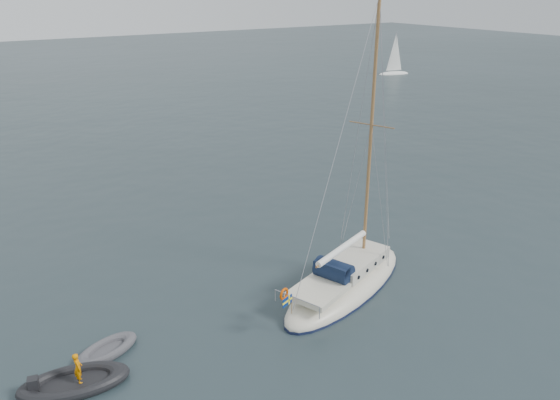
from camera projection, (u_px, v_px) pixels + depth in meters
ground at (311, 273)px, 29.99m from camera, size 300.00×300.00×0.00m
sailboat at (347, 269)px, 28.06m from camera, size 10.57×3.16×15.06m
dinghy at (107, 350)px, 23.37m from camera, size 2.97×1.34×0.43m
rib at (74, 382)px, 21.41m from camera, size 4.27×1.94×1.54m
distant_yacht_b at (395, 55)px, 94.26m from camera, size 5.77×3.08×7.65m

